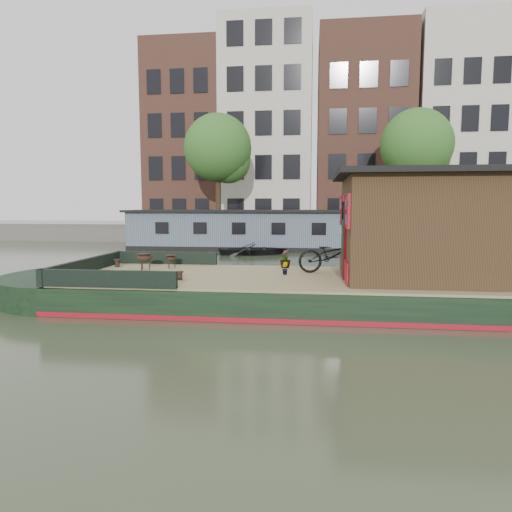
# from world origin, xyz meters

# --- Properties ---
(ground) EXTENTS (120.00, 120.00, 0.00)m
(ground) POSITION_xyz_m (0.00, 0.00, 0.00)
(ground) COLOR #293220
(ground) RESTS_ON ground
(houseboat_hull) EXTENTS (14.01, 4.02, 0.60)m
(houseboat_hull) POSITION_xyz_m (-1.33, 0.00, 0.27)
(houseboat_hull) COLOR black
(houseboat_hull) RESTS_ON ground
(houseboat_deck) EXTENTS (11.80, 3.80, 0.05)m
(houseboat_deck) POSITION_xyz_m (0.00, 0.00, 0.62)
(houseboat_deck) COLOR #94875B
(houseboat_deck) RESTS_ON houseboat_hull
(bow_bulwark) EXTENTS (3.00, 4.00, 0.35)m
(bow_bulwark) POSITION_xyz_m (-5.07, 0.00, 0.82)
(bow_bulwark) COLOR black
(bow_bulwark) RESTS_ON houseboat_deck
(cabin) EXTENTS (4.00, 3.50, 2.42)m
(cabin) POSITION_xyz_m (2.19, 0.00, 1.88)
(cabin) COLOR black
(cabin) RESTS_ON houseboat_deck
(bicycle) EXTENTS (1.79, 0.89, 0.90)m
(bicycle) POSITION_xyz_m (0.20, 0.75, 1.10)
(bicycle) COLOR black
(bicycle) RESTS_ON houseboat_deck
(potted_plant_b) EXTENTS (0.19, 0.21, 0.30)m
(potted_plant_b) POSITION_xyz_m (-0.97, 0.28, 0.80)
(potted_plant_b) COLOR maroon
(potted_plant_b) RESTS_ON houseboat_deck
(potted_plant_d) EXTENTS (0.37, 0.37, 0.51)m
(potted_plant_d) POSITION_xyz_m (-1.02, 1.50, 0.91)
(potted_plant_d) COLOR maroon
(potted_plant_d) RESTS_ON houseboat_deck
(potted_plant_e) EXTENTS (0.13, 0.18, 0.31)m
(potted_plant_e) POSITION_xyz_m (-5.43, -1.64, 0.81)
(potted_plant_e) COLOR brown
(potted_plant_e) RESTS_ON houseboat_deck
(brazier_front) EXTENTS (0.50, 0.50, 0.44)m
(brazier_front) POSITION_xyz_m (-4.64, 0.61, 0.87)
(brazier_front) COLOR black
(brazier_front) RESTS_ON houseboat_deck
(brazier_rear) EXTENTS (0.44, 0.44, 0.36)m
(brazier_rear) POSITION_xyz_m (-4.07, 1.05, 0.83)
(brazier_rear) COLOR black
(brazier_rear) RESTS_ON houseboat_deck
(bollard_port) EXTENTS (0.19, 0.19, 0.21)m
(bollard_port) POSITION_xyz_m (-5.60, 1.10, 0.76)
(bollard_port) COLOR black
(bollard_port) RESTS_ON houseboat_deck
(bollard_stbd) EXTENTS (0.17, 0.17, 0.19)m
(bollard_stbd) POSITION_xyz_m (-3.27, -0.82, 0.75)
(bollard_stbd) COLOR black
(bollard_stbd) RESTS_ON houseboat_deck
(dinghy) EXTENTS (3.74, 2.97, 0.70)m
(dinghy) POSITION_xyz_m (-3.12, 10.99, 0.35)
(dinghy) COLOR black
(dinghy) RESTS_ON ground
(far_houseboat) EXTENTS (20.40, 4.40, 2.11)m
(far_houseboat) POSITION_xyz_m (0.00, 14.00, 0.97)
(far_houseboat) COLOR slate
(far_houseboat) RESTS_ON ground
(quay) EXTENTS (60.00, 6.00, 0.90)m
(quay) POSITION_xyz_m (0.00, 20.50, 0.45)
(quay) COLOR #47443F
(quay) RESTS_ON ground
(townhouse_row) EXTENTS (27.25, 8.00, 16.50)m
(townhouse_row) POSITION_xyz_m (0.15, 27.50, 7.90)
(townhouse_row) COLOR brown
(townhouse_row) RESTS_ON ground
(tree_left) EXTENTS (4.40, 4.40, 7.40)m
(tree_left) POSITION_xyz_m (-6.36, 19.07, 5.89)
(tree_left) COLOR #332316
(tree_left) RESTS_ON quay
(tree_right) EXTENTS (4.40, 4.40, 7.40)m
(tree_right) POSITION_xyz_m (6.14, 19.07, 5.89)
(tree_right) COLOR #332316
(tree_right) RESTS_ON quay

